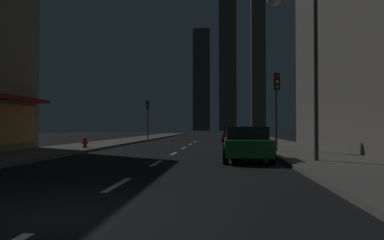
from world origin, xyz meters
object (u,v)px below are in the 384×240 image
Objects in this scene: car_parked_near at (246,143)px; fire_hydrant_far_left at (85,143)px; car_parked_far at (232,134)px; traffic_light_far_left at (148,111)px; street_lamp_right at (294,34)px; traffic_light_near_right at (276,94)px.

car_parked_near reaches higher than fire_hydrant_far_left.
car_parked_near is 11.47m from fire_hydrant_far_left.
fire_hydrant_far_left is at bearing -125.57° from car_parked_far.
fire_hydrant_far_left is 17.21m from traffic_light_far_left.
traffic_light_far_left is at bearing 88.65° from fire_hydrant_far_left.
street_lamp_right is at bearing -31.72° from car_parked_near.
fire_hydrant_far_left is at bearing -91.35° from traffic_light_far_left.
car_parked_far is 10.12m from traffic_light_far_left.
fire_hydrant_far_left is (-9.50, 6.42, -0.29)m from car_parked_near.
fire_hydrant_far_left is at bearing 146.30° from street_lamp_right.
car_parked_near is at bearing -90.00° from car_parked_far.
fire_hydrant_far_left is 11.93m from traffic_light_near_right.
car_parked_far is at bearing 90.00° from car_parked_near.
car_parked_near is 1.01× the size of traffic_light_far_left.
street_lamp_right reaches higher than traffic_light_near_right.
street_lamp_right is at bearing -91.30° from traffic_light_near_right.
traffic_light_near_right is at bearing 65.64° from car_parked_near.
traffic_light_near_right is at bearing -83.02° from car_parked_far.
traffic_light_near_right is 5.62m from street_lamp_right.
fire_hydrant_far_left is 14.32m from street_lamp_right.
street_lamp_right reaches higher than fire_hydrant_far_left.
street_lamp_right is (1.78, -1.10, 4.33)m from car_parked_near.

